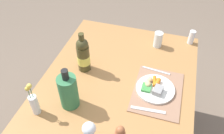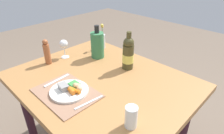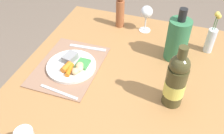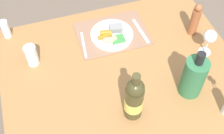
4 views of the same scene
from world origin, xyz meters
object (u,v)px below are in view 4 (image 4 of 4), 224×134
at_px(salt_shaker, 6,29).
at_px(dinner_plate, 112,35).
at_px(wine_glass, 210,37).
at_px(cooler_bottle, 194,77).
at_px(wine_bottle, 134,99).
at_px(pepper_mill, 195,20).
at_px(dining_table, 121,81).
at_px(knife, 84,45).
at_px(water_tumbler, 32,56).
at_px(fork, 140,31).

bearing_deg(salt_shaker, dinner_plate, 161.31).
bearing_deg(wine_glass, cooler_bottle, 45.58).
xyz_separation_m(wine_bottle, pepper_mill, (-0.49, -0.38, -0.02)).
height_order(dining_table, dinner_plate, dinner_plate).
bearing_deg(wine_glass, knife, -21.75).
height_order(dinner_plate, cooler_bottle, cooler_bottle).
bearing_deg(dining_table, salt_shaker, -38.72).
relative_size(water_tumbler, salt_shaker, 1.09).
relative_size(fork, salt_shaker, 1.82).
distance_m(cooler_bottle, salt_shaker, 1.02).
relative_size(dining_table, salt_shaker, 11.11).
relative_size(dining_table, dinner_plate, 5.08).
relative_size(dinner_plate, water_tumbler, 2.01).
xyz_separation_m(dinner_plate, pepper_mill, (-0.44, 0.10, 0.08)).
bearing_deg(knife, wine_bottle, 109.98).
bearing_deg(knife, dinner_plate, -168.30).
xyz_separation_m(pepper_mill, salt_shaker, (0.99, -0.29, -0.04)).
bearing_deg(fork, cooler_bottle, 95.63).
distance_m(wine_bottle, wine_glass, 0.54).
distance_m(fork, water_tumbler, 0.61).
bearing_deg(water_tumbler, pepper_mill, 176.60).
height_order(dinner_plate, pepper_mill, pepper_mill).
relative_size(dinner_plate, cooler_bottle, 0.87).
height_order(wine_glass, salt_shaker, wine_glass).
distance_m(dining_table, knife, 0.29).
bearing_deg(wine_bottle, knife, -76.74).
distance_m(water_tumbler, wine_glass, 0.91).
height_order(pepper_mill, salt_shaker, pepper_mill).
bearing_deg(pepper_mill, dining_table, 16.24).
xyz_separation_m(dining_table, wine_bottle, (0.03, 0.25, 0.22)).
distance_m(pepper_mill, salt_shaker, 1.03).
distance_m(pepper_mill, wine_glass, 0.15).
xyz_separation_m(dining_table, salt_shaker, (0.53, -0.42, 0.15)).
xyz_separation_m(dining_table, water_tumbler, (0.42, -0.19, 0.15)).
bearing_deg(dining_table, knife, -57.29).
height_order(wine_bottle, cooler_bottle, wine_bottle).
bearing_deg(wine_bottle, dinner_plate, -96.51).
xyz_separation_m(knife, pepper_mill, (-0.61, 0.09, 0.09)).
bearing_deg(salt_shaker, wine_glass, 155.93).
distance_m(dining_table, dinner_plate, 0.27).
relative_size(wine_bottle, cooler_bottle, 1.05).
height_order(fork, water_tumbler, water_tumbler).
bearing_deg(wine_bottle, wine_glass, -155.22).
bearing_deg(water_tumbler, cooler_bottle, 149.79).
distance_m(water_tumbler, cooler_bottle, 0.80).
height_order(dining_table, fork, fork).
relative_size(dining_table, wine_bottle, 4.21).
height_order(dining_table, pepper_mill, pepper_mill).
distance_m(dinner_plate, water_tumbler, 0.45).
bearing_deg(fork, wine_glass, 133.24).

